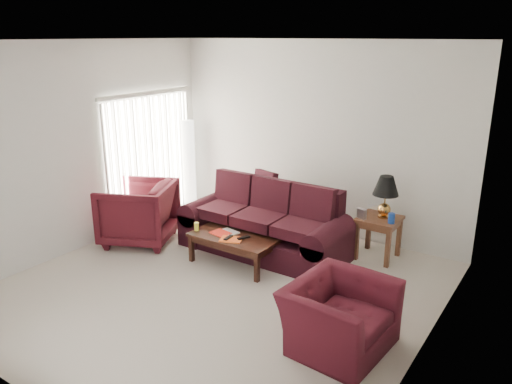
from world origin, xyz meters
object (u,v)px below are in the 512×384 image
Objects in this scene: armchair_left at (138,213)px; coffee_table at (234,250)px; sofa at (263,220)px; armchair_right at (339,316)px; floor_lamp at (189,165)px; end_table at (378,238)px.

coffee_table is (1.69, 0.16, -0.26)m from armchair_left.
sofa reaches higher than armchair_right.
coffee_table is at bearing 69.62° from armchair_right.
floor_lamp reaches higher than armchair_right.
end_table is 0.59× the size of armchair_left.
sofa is 2.43m from armchair_right.
floor_lamp is at bearing 160.70° from sofa.
end_table is at bearing -2.19° from floor_lamp.
armchair_left is at bearing -76.75° from floor_lamp.
armchair_left is 1.71m from coffee_table.
armchair_right is (4.09, -2.40, -0.48)m from floor_lamp.
sofa is at bearing 56.25° from armchair_right.
coffee_table is at bearing -139.89° from end_table.
sofa reaches higher than armchair_left.
coffee_table is (-2.02, 0.94, -0.13)m from armchair_right.
floor_lamp is at bearing 177.81° from end_table.
end_table is at bearing 30.63° from sofa.
end_table is (1.45, 0.76, -0.19)m from sofa.
floor_lamp is (-3.64, 0.14, 0.52)m from end_table.
sofa is at bearing 102.95° from coffee_table.
coffee_table is (-1.57, -1.32, -0.09)m from end_table.
floor_lamp is 4.77m from armchair_right.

